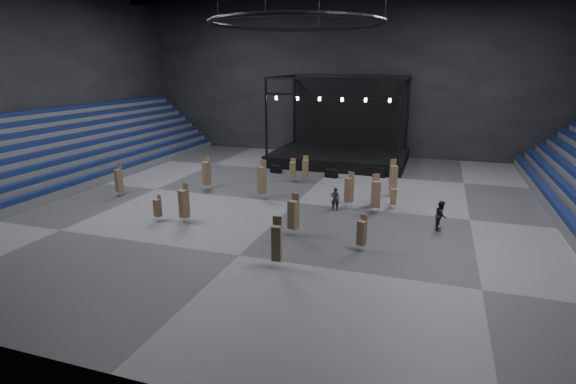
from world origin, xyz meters
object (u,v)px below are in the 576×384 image
(chair_stack_4, at_px, (207,173))
(chair_stack_15, at_px, (393,177))
(chair_stack_9, at_px, (349,189))
(chair_stack_12, at_px, (119,180))
(flight_case_left, at_px, (276,169))
(chair_stack_8, at_px, (376,193))
(chair_stack_0, at_px, (158,207))
(chair_stack_1, at_px, (293,214))
(stage, at_px, (341,149))
(chair_stack_6, at_px, (293,169))
(flight_case_mid, at_px, (332,173))
(chair_stack_13, at_px, (184,203))
(chair_stack_3, at_px, (277,242))
(flight_case_right, at_px, (379,172))
(chair_stack_2, at_px, (362,232))
(chair_stack_5, at_px, (374,190))
(chair_stack_10, at_px, (393,196))
(crew_member, at_px, (441,215))
(chair_stack_14, at_px, (305,168))
(man_center, at_px, (335,199))
(chair_stack_11, at_px, (183,206))
(chair_stack_7, at_px, (262,179))

(chair_stack_4, xyz_separation_m, chair_stack_15, (15.12, 3.13, 0.03))
(chair_stack_9, bearing_deg, chair_stack_4, -162.05)
(chair_stack_12, bearing_deg, chair_stack_4, 56.55)
(flight_case_left, distance_m, chair_stack_15, 12.61)
(chair_stack_9, bearing_deg, chair_stack_8, 3.99)
(chair_stack_0, height_order, chair_stack_1, chair_stack_1)
(stage, height_order, chair_stack_6, stage)
(flight_case_mid, relative_size, chair_stack_4, 0.40)
(chair_stack_12, bearing_deg, flight_case_left, 73.35)
(chair_stack_8, bearing_deg, chair_stack_13, -172.29)
(chair_stack_3, height_order, chair_stack_13, chair_stack_13)
(flight_case_mid, bearing_deg, flight_case_right, 21.29)
(chair_stack_2, distance_m, chair_stack_15, 12.04)
(stage, xyz_separation_m, flight_case_mid, (0.74, -7.39, -1.06))
(chair_stack_12, relative_size, chair_stack_15, 0.90)
(chair_stack_5, distance_m, chair_stack_13, 13.81)
(chair_stack_12, distance_m, chair_stack_15, 22.02)
(flight_case_mid, height_order, chair_stack_13, chair_stack_13)
(chair_stack_3, distance_m, chair_stack_5, 12.63)
(chair_stack_10, relative_size, chair_stack_13, 0.65)
(flight_case_left, height_order, flight_case_right, flight_case_right)
(chair_stack_9, relative_size, crew_member, 1.39)
(chair_stack_4, xyz_separation_m, chair_stack_10, (15.52, -0.38, -0.51))
(chair_stack_5, bearing_deg, chair_stack_15, 68.60)
(chair_stack_8, xyz_separation_m, chair_stack_15, (0.71, 4.97, 0.05))
(chair_stack_1, height_order, chair_stack_14, chair_stack_1)
(chair_stack_14, height_order, crew_member, chair_stack_14)
(chair_stack_15, xyz_separation_m, man_center, (-3.56, -5.30, -0.65))
(flight_case_mid, relative_size, chair_stack_6, 0.54)
(chair_stack_5, relative_size, chair_stack_14, 1.04)
(chair_stack_4, bearing_deg, chair_stack_9, 15.53)
(chair_stack_9, xyz_separation_m, chair_stack_15, (2.75, 4.26, 0.12))
(chair_stack_4, xyz_separation_m, chair_stack_5, (14.10, -0.29, -0.23))
(flight_case_mid, distance_m, chair_stack_11, 16.59)
(chair_stack_5, height_order, chair_stack_12, chair_stack_12)
(flight_case_mid, height_order, man_center, man_center)
(stage, bearing_deg, flight_case_right, -49.17)
(flight_case_right, bearing_deg, chair_stack_9, -94.94)
(chair_stack_1, bearing_deg, chair_stack_0, -161.06)
(chair_stack_11, distance_m, crew_member, 16.91)
(chair_stack_11, xyz_separation_m, chair_stack_13, (0.35, -0.45, 0.40))
(chair_stack_5, relative_size, crew_member, 1.28)
(chair_stack_3, xyz_separation_m, chair_stack_10, (4.72, 12.10, -0.43))
(flight_case_right, distance_m, chair_stack_7, 12.95)
(flight_case_mid, relative_size, chair_stack_0, 0.64)
(chair_stack_2, bearing_deg, chair_stack_10, 106.78)
(flight_case_right, xyz_separation_m, chair_stack_15, (1.86, -6.07, 1.05))
(chair_stack_10, xyz_separation_m, chair_stack_13, (-12.83, -7.69, 0.45))
(flight_case_mid, relative_size, chair_stack_9, 0.43)
(chair_stack_1, distance_m, chair_stack_8, 7.31)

